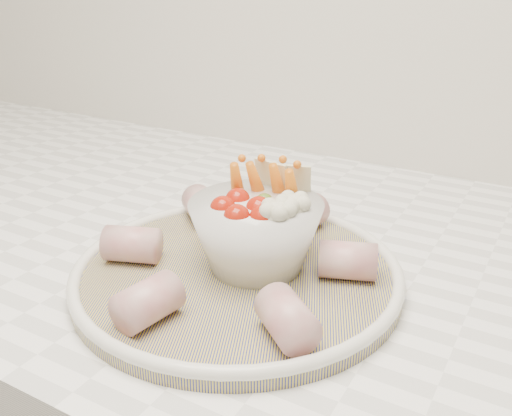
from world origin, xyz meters
The scene contains 3 objects.
serving_platter centered at (-0.03, 1.35, 0.93)m, with size 0.41×0.41×0.02m.
veggie_bowl centered at (-0.02, 1.36, 0.97)m, with size 0.13×0.13×0.10m.
cured_meat_rolls centered at (-0.03, 1.35, 0.95)m, with size 0.26×0.27×0.04m.
Camera 1 is at (0.22, 0.94, 1.20)m, focal length 40.00 mm.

